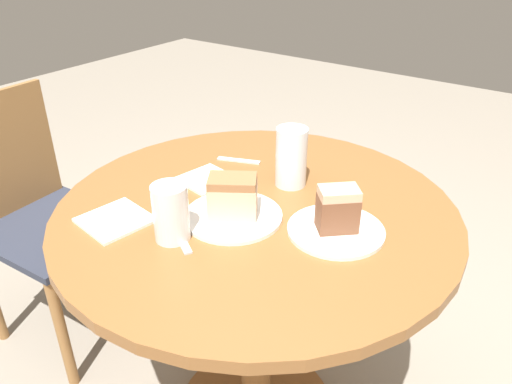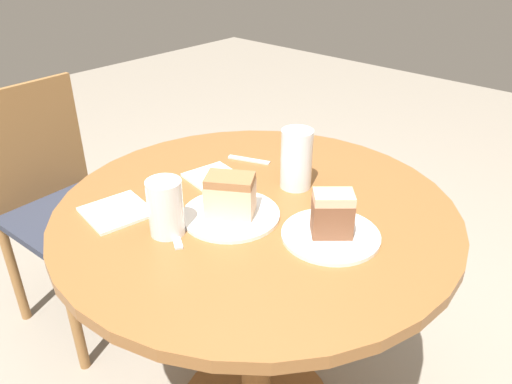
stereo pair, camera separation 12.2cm
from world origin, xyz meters
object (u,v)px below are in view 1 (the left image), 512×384
(glass_lemonade, at_px, (291,161))
(glass_water, at_px, (171,216))
(plate_near, at_px, (233,216))
(chair, at_px, (41,218))
(cake_slice_near, at_px, (233,196))
(cake_slice_far, at_px, (338,209))
(plate_far, at_px, (336,230))

(glass_lemonade, height_order, glass_water, glass_lemonade)
(plate_near, bearing_deg, glass_lemonade, -4.98)
(chair, xyz_separation_m, cake_slice_near, (0.03, -0.84, 0.35))
(cake_slice_far, relative_size, glass_lemonade, 0.67)
(chair, bearing_deg, glass_water, -101.89)
(plate_far, bearing_deg, plate_near, 110.97)
(cake_slice_near, bearing_deg, cake_slice_far, -69.03)
(cake_slice_near, xyz_separation_m, cake_slice_far, (0.09, -0.23, 0.00))
(plate_near, distance_m, cake_slice_far, 0.25)
(chair, bearing_deg, glass_lemonade, -76.82)
(plate_far, relative_size, cake_slice_near, 1.64)
(plate_far, bearing_deg, glass_water, 129.07)
(plate_far, height_order, glass_lemonade, glass_lemonade)
(plate_far, xyz_separation_m, glass_lemonade, (0.14, 0.21, 0.06))
(glass_lemonade, bearing_deg, plate_near, 175.02)
(chair, bearing_deg, plate_near, -91.42)
(plate_near, xyz_separation_m, glass_lemonade, (0.23, -0.02, 0.06))
(glass_lemonade, distance_m, glass_water, 0.38)
(cake_slice_near, xyz_separation_m, glass_lemonade, (0.23, -0.02, 0.01))
(chair, height_order, cake_slice_near, chair)
(plate_near, height_order, glass_lemonade, glass_lemonade)
(cake_slice_far, height_order, glass_water, glass_water)
(plate_far, relative_size, cake_slice_far, 2.09)
(cake_slice_near, bearing_deg, chair, 91.89)
(chair, bearing_deg, cake_slice_far, -87.14)
(plate_far, distance_m, cake_slice_far, 0.06)
(chair, relative_size, glass_lemonade, 5.65)
(glass_lemonade, bearing_deg, chair, 106.49)
(plate_near, xyz_separation_m, cake_slice_near, (-0.00, -0.00, 0.05))
(cake_slice_near, bearing_deg, plate_near, 14.04)
(cake_slice_near, bearing_deg, plate_far, -69.03)
(plate_far, relative_size, glass_lemonade, 1.39)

